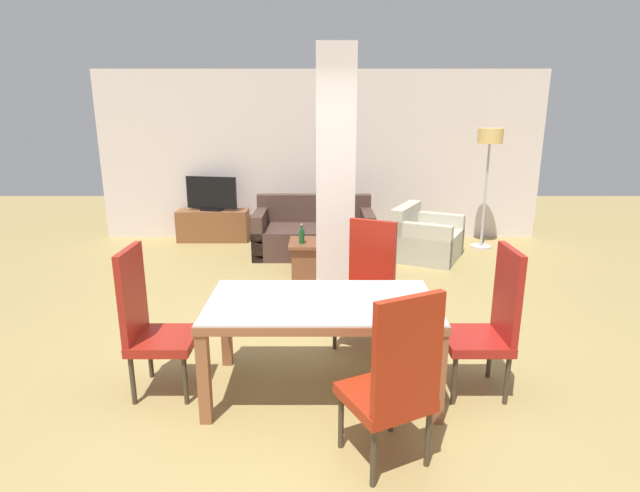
{
  "coord_description": "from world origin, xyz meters",
  "views": [
    {
      "loc": [
        -0.01,
        -3.4,
        2.06
      ],
      "look_at": [
        0.0,
        0.96,
        0.88
      ],
      "focal_mm": 28.0,
      "sensor_mm": 36.0,
      "label": 1
    }
  ],
  "objects_px": {
    "sofa": "(313,235)",
    "floor_lamp": "(488,147)",
    "dining_chair_near_right": "(394,380)",
    "dining_chair_far_right": "(366,282)",
    "dining_chair_head_left": "(149,320)",
    "tv_screen": "(210,194)",
    "tv_stand": "(212,225)",
    "armchair": "(424,240)",
    "bottle": "(301,236)",
    "dining_chair_head_right": "(489,320)",
    "dining_table": "(320,319)",
    "coffee_table": "(314,257)"
  },
  "relations": [
    {
      "from": "dining_chair_far_right",
      "to": "armchair",
      "type": "xyz_separation_m",
      "value": [
        1.09,
        2.7,
        -0.3
      ]
    },
    {
      "from": "sofa",
      "to": "tv_screen",
      "type": "height_order",
      "value": "tv_screen"
    },
    {
      "from": "dining_table",
      "to": "dining_chair_head_right",
      "type": "xyz_separation_m",
      "value": [
        1.24,
        0.0,
        -0.01
      ]
    },
    {
      "from": "dining_table",
      "to": "dining_chair_head_left",
      "type": "bearing_deg",
      "value": 180.0
    },
    {
      "from": "dining_chair_head_right",
      "to": "bottle",
      "type": "xyz_separation_m",
      "value": [
        -1.48,
        2.71,
        -0.04
      ]
    },
    {
      "from": "coffee_table",
      "to": "floor_lamp",
      "type": "bearing_deg",
      "value": 27.59
    },
    {
      "from": "bottle",
      "to": "tv_stand",
      "type": "xyz_separation_m",
      "value": [
        -1.52,
        1.85,
        -0.28
      ]
    },
    {
      "from": "dining_chair_head_left",
      "to": "tv_stand",
      "type": "relative_size",
      "value": 0.99
    },
    {
      "from": "dining_chair_near_right",
      "to": "tv_screen",
      "type": "distance_m",
      "value": 5.83
    },
    {
      "from": "dining_chair_head_left",
      "to": "floor_lamp",
      "type": "relative_size",
      "value": 0.62
    },
    {
      "from": "dining_chair_head_right",
      "to": "armchair",
      "type": "distance_m",
      "value": 3.58
    },
    {
      "from": "dining_table",
      "to": "tv_screen",
      "type": "height_order",
      "value": "tv_screen"
    },
    {
      "from": "dining_chair_head_left",
      "to": "sofa",
      "type": "relative_size",
      "value": 0.65
    },
    {
      "from": "floor_lamp",
      "to": "sofa",
      "type": "bearing_deg",
      "value": -172.15
    },
    {
      "from": "armchair",
      "to": "coffee_table",
      "type": "bearing_deg",
      "value": -38.2
    },
    {
      "from": "dining_chair_head_right",
      "to": "dining_table",
      "type": "bearing_deg",
      "value": 90.0
    },
    {
      "from": "tv_screen",
      "to": "dining_table",
      "type": "bearing_deg",
      "value": 122.73
    },
    {
      "from": "dining_chair_head_right",
      "to": "coffee_table",
      "type": "xyz_separation_m",
      "value": [
        -1.32,
        2.81,
        -0.35
      ]
    },
    {
      "from": "dining_chair_head_left",
      "to": "tv_screen",
      "type": "distance_m",
      "value": 4.59
    },
    {
      "from": "dining_table",
      "to": "dining_chair_far_right",
      "type": "xyz_separation_m",
      "value": [
        0.42,
        0.85,
        -0.01
      ]
    },
    {
      "from": "dining_chair_near_right",
      "to": "bottle",
      "type": "distance_m",
      "value": 3.62
    },
    {
      "from": "sofa",
      "to": "tv_screen",
      "type": "bearing_deg",
      "value": -24.69
    },
    {
      "from": "dining_table",
      "to": "dining_chair_near_right",
      "type": "bearing_deg",
      "value": -63.66
    },
    {
      "from": "tv_stand",
      "to": "floor_lamp",
      "type": "relative_size",
      "value": 0.63
    },
    {
      "from": "armchair",
      "to": "tv_screen",
      "type": "distance_m",
      "value": 3.45
    },
    {
      "from": "armchair",
      "to": "bottle",
      "type": "distance_m",
      "value": 1.96
    },
    {
      "from": "dining_chair_near_right",
      "to": "tv_screen",
      "type": "relative_size",
      "value": 1.35
    },
    {
      "from": "dining_chair_head_left",
      "to": "tv_screen",
      "type": "relative_size",
      "value": 1.35
    },
    {
      "from": "tv_stand",
      "to": "floor_lamp",
      "type": "bearing_deg",
      "value": -5.34
    },
    {
      "from": "dining_chair_near_right",
      "to": "dining_chair_far_right",
      "type": "bearing_deg",
      "value": 63.67
    },
    {
      "from": "dining_chair_near_right",
      "to": "floor_lamp",
      "type": "height_order",
      "value": "floor_lamp"
    },
    {
      "from": "dining_chair_head_right",
      "to": "dining_chair_near_right",
      "type": "distance_m",
      "value": 1.18
    },
    {
      "from": "dining_chair_head_left",
      "to": "coffee_table",
      "type": "height_order",
      "value": "dining_chair_head_left"
    },
    {
      "from": "tv_stand",
      "to": "tv_screen",
      "type": "relative_size",
      "value": 1.37
    },
    {
      "from": "tv_stand",
      "to": "dining_chair_head_right",
      "type": "bearing_deg",
      "value": -56.67
    },
    {
      "from": "dining_chair_far_right",
      "to": "dining_chair_head_left",
      "type": "xyz_separation_m",
      "value": [
        -1.68,
        -0.85,
        0.0
      ]
    },
    {
      "from": "dining_chair_head_left",
      "to": "sofa",
      "type": "height_order",
      "value": "dining_chair_head_left"
    },
    {
      "from": "dining_table",
      "to": "dining_chair_near_right",
      "type": "distance_m",
      "value": 0.94
    },
    {
      "from": "sofa",
      "to": "tv_stand",
      "type": "xyz_separation_m",
      "value": [
        -1.66,
        0.76,
        -0.03
      ]
    },
    {
      "from": "sofa",
      "to": "armchair",
      "type": "xyz_separation_m",
      "value": [
        1.61,
        -0.25,
        -0.02
      ]
    },
    {
      "from": "tv_screen",
      "to": "dining_chair_far_right",
      "type": "bearing_deg",
      "value": 132.07
    },
    {
      "from": "dining_chair_head_left",
      "to": "armchair",
      "type": "xyz_separation_m",
      "value": [
        2.77,
        3.56,
        -0.3
      ]
    },
    {
      "from": "dining_chair_head_right",
      "to": "coffee_table",
      "type": "relative_size",
      "value": 1.69
    },
    {
      "from": "sofa",
      "to": "floor_lamp",
      "type": "relative_size",
      "value": 0.95
    },
    {
      "from": "tv_stand",
      "to": "dining_chair_head_left",
      "type": "bearing_deg",
      "value": -83.85
    },
    {
      "from": "dining_chair_near_right",
      "to": "tv_screen",
      "type": "xyz_separation_m",
      "value": [
        -2.18,
        5.41,
        0.2
      ]
    },
    {
      "from": "dining_chair_head_right",
      "to": "coffee_table",
      "type": "height_order",
      "value": "dining_chair_head_right"
    },
    {
      "from": "dining_table",
      "to": "floor_lamp",
      "type": "bearing_deg",
      "value": 58.81
    },
    {
      "from": "dining_chair_head_right",
      "to": "floor_lamp",
      "type": "bearing_deg",
      "value": -17.05
    },
    {
      "from": "dining_chair_head_left",
      "to": "coffee_table",
      "type": "bearing_deg",
      "value": 157.02
    }
  ]
}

